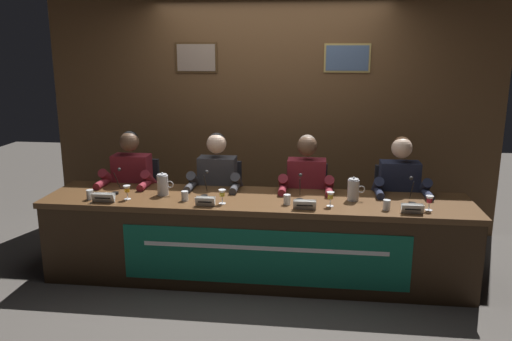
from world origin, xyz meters
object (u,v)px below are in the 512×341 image
(microphone_center_left, at_px, (205,188))
(microphone_center_right, at_px, (300,192))
(water_cup_center_left, at_px, (185,196))
(water_cup_far_right, at_px, (387,205))
(chair_far_left, at_px, (138,205))
(chair_center_right, at_px, (306,212))
(juice_glass_far_left, at_px, (127,190))
(chair_far_right, at_px, (395,215))
(juice_glass_center_left, at_px, (222,194))
(chair_center_left, at_px, (220,208))
(nameplate_center_left, at_px, (205,201))
(panelist_center_right, at_px, (306,190))
(nameplate_far_left, at_px, (103,198))
(nameplate_center_right, at_px, (305,205))
(water_cup_center_right, at_px, (287,200))
(juice_glass_far_right, at_px, (430,200))
(nameplate_far_right, at_px, (412,209))
(microphone_far_right, at_px, (412,195))
(microphone_far_left, at_px, (117,185))
(conference_table, at_px, (255,227))
(panelist_far_right, at_px, (400,193))
(juice_glass_center_right, at_px, (330,196))
(panelist_far_left, at_px, (130,184))
(water_pitcher_left_side, at_px, (163,185))
(panelist_center_left, at_px, (216,187))

(microphone_center_left, bearing_deg, microphone_center_right, -1.18)
(water_cup_center_left, xyz_separation_m, water_cup_far_right, (1.70, -0.05, 0.00))
(chair_far_left, distance_m, chair_center_right, 1.72)
(juice_glass_far_left, relative_size, chair_far_right, 0.14)
(juice_glass_center_left, distance_m, microphone_center_right, 0.68)
(chair_center_left, xyz_separation_m, nameplate_center_left, (0.04, -0.84, 0.34))
(chair_far_left, bearing_deg, panelist_center_right, -6.62)
(nameplate_far_left, distance_m, water_cup_far_right, 2.39)
(nameplate_center_right, distance_m, water_cup_center_right, 0.20)
(microphone_center_left, xyz_separation_m, chair_center_right, (0.89, 0.55, -0.37))
(microphone_center_left, bearing_deg, juice_glass_far_right, -5.64)
(nameplate_far_right, bearing_deg, microphone_far_right, 81.75)
(juice_glass_center_left, relative_size, chair_far_right, 0.14)
(microphone_far_left, bearing_deg, juice_glass_center_left, -11.41)
(conference_table, distance_m, panelist_far_right, 1.39)
(juice_glass_center_left, bearing_deg, chair_far_left, 143.47)
(microphone_center_right, distance_m, water_cup_far_right, 0.74)
(chair_center_left, distance_m, juice_glass_center_left, 0.87)
(microphone_center_right, bearing_deg, water_cup_far_right, -15.50)
(chair_center_left, bearing_deg, panelist_far_right, -6.62)
(chair_far_left, relative_size, juice_glass_center_right, 7.36)
(panelist_far_left, height_order, water_cup_center_left, panelist_far_left)
(chair_far_right, bearing_deg, juice_glass_far_left, -163.01)
(nameplate_far_left, distance_m, nameplate_center_right, 1.72)
(panelist_far_left, relative_size, nameplate_center_right, 6.62)
(chair_center_left, height_order, juice_glass_far_right, chair_center_left)
(water_cup_center_right, bearing_deg, juice_glass_center_right, -1.69)
(nameplate_far_left, xyz_separation_m, juice_glass_far_left, (0.17, 0.10, 0.05))
(chair_center_left, height_order, nameplate_center_right, chair_center_left)
(juice_glass_far_left, relative_size, water_pitcher_left_side, 0.59)
(panelist_center_left, bearing_deg, nameplate_center_left, -86.76)
(microphone_center_left, distance_m, microphone_center_right, 0.84)
(chair_center_left, bearing_deg, water_cup_far_right, -26.65)
(panelist_far_right, relative_size, nameplate_far_right, 7.13)
(panelist_center_left, bearing_deg, panelist_far_right, 0.00)
(microphone_far_left, distance_m, water_pitcher_left_side, 0.44)
(juice_glass_far_left, bearing_deg, water_pitcher_left_side, 32.54)
(chair_center_left, height_order, water_pitcher_left_side, water_pitcher_left_side)
(chair_center_left, xyz_separation_m, water_cup_center_left, (-0.17, -0.71, 0.33))
(panelist_center_right, bearing_deg, juice_glass_center_right, -67.91)
(panelist_center_left, distance_m, microphone_center_right, 0.90)
(water_cup_center_left, xyz_separation_m, chair_far_right, (1.89, 0.71, -0.33))
(conference_table, bearing_deg, water_cup_far_right, -4.62)
(microphone_far_left, relative_size, nameplate_center_left, 1.31)
(chair_far_left, distance_m, water_cup_center_right, 1.76)
(nameplate_far_right, bearing_deg, juice_glass_far_right, 33.88)
(juice_glass_far_left, height_order, chair_far_right, chair_far_right)
(nameplate_far_left, xyz_separation_m, microphone_center_right, (1.67, 0.27, 0.03))
(microphone_center_left, bearing_deg, nameplate_center_right, -17.70)
(chair_far_left, xyz_separation_m, microphone_far_left, (0.01, -0.56, 0.37))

